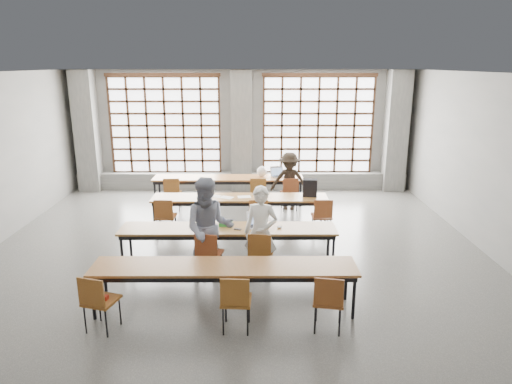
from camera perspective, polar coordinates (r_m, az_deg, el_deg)
floor at (r=8.83m, az=-2.69°, el=-8.77°), size 11.00×11.00×0.00m
ceiling at (r=8.03m, az=-3.01°, el=14.59°), size 11.00×11.00×0.00m
wall_back at (r=13.66m, az=-1.79°, el=7.73°), size 10.00×0.00×10.00m
wall_front at (r=3.19m, az=-7.61°, el=-21.31°), size 10.00×0.00×10.00m
wall_right at (r=9.45m, az=29.09°, el=2.08°), size 0.00×11.00×11.00m
column_left at (r=14.24m, az=-20.38°, el=7.09°), size 0.60×0.55×3.50m
column_mid at (r=13.38m, az=-1.83°, el=7.56°), size 0.60×0.55×3.50m
column_right at (r=14.00m, az=17.08°, el=7.24°), size 0.60×0.55×3.50m
window_left at (r=13.81m, az=-11.28°, el=8.15°), size 3.32×0.12×3.00m
window_right at (r=13.68m, az=7.75°, el=8.24°), size 3.32×0.12×3.00m
sill_ledge at (r=13.76m, az=-1.76°, el=1.41°), size 9.80×0.35×0.50m
desk_row_a at (r=12.24m, az=-3.49°, el=1.57°), size 4.00×0.70×0.73m
desk_row_b at (r=10.42m, az=-2.03°, el=-0.95°), size 4.00×0.70×0.73m
desk_row_c at (r=8.51m, az=-3.49°, el=-4.88°), size 4.00×0.70×0.73m
desk_row_d at (r=7.00m, az=-3.99°, el=-9.63°), size 4.00×0.70×0.73m
chair_back_left at (r=11.83m, az=-10.42°, el=0.19°), size 0.44×0.44×0.88m
chair_back_mid at (r=11.64m, az=0.27°, el=0.20°), size 0.43×0.43×0.88m
chair_back_right at (r=11.67m, az=4.25°, el=0.20°), size 0.46×0.47×0.88m
chair_mid_left at (r=10.05m, az=-11.32°, el=-2.68°), size 0.43×0.44×0.88m
chair_mid_centre at (r=9.86m, az=0.23°, el=-2.72°), size 0.45×0.46×0.88m
chair_mid_right at (r=9.96m, az=8.28°, el=-2.68°), size 0.42×0.43×0.88m
chair_front_left at (r=8.01m, az=-6.00°, el=-7.31°), size 0.49×0.50×0.88m
chair_front_right at (r=7.96m, az=0.54°, el=-7.35°), size 0.48×0.48×0.88m
chair_near_left at (r=6.85m, az=-19.22°, el=-12.37°), size 0.52×0.52×0.88m
chair_near_mid at (r=6.49m, az=-2.56°, el=-13.06°), size 0.44×0.44×0.88m
chair_near_right at (r=6.57m, az=9.05°, el=-12.89°), size 0.49×0.49×0.88m
student_male at (r=7.98m, az=0.61°, el=-5.08°), size 0.69×0.55×1.65m
student_female at (r=7.99m, az=-5.87°, el=-4.53°), size 0.92×0.74×1.81m
student_back at (r=11.74m, az=4.18°, el=1.35°), size 1.05×0.71×1.49m
laptop_front at (r=8.56m, az=0.14°, el=-3.84°), size 0.41×0.37×0.26m
laptop_back at (r=12.30m, az=2.73°, el=2.26°), size 0.44×0.41×0.26m
mouse at (r=8.46m, az=2.95°, el=-4.39°), size 0.11×0.08×0.04m
green_box at (r=8.55m, az=-3.81°, el=-4.00°), size 0.25×0.10×0.09m
phone at (r=8.39m, az=-2.30°, el=-4.66°), size 0.14×0.10×0.01m
paper_sheet_a at (r=10.49m, az=-5.30°, el=-0.52°), size 0.33×0.27×0.00m
paper_sheet_b at (r=10.37m, az=-3.70°, el=-0.68°), size 0.36×0.31×0.00m
paper_sheet_c at (r=10.40m, az=-1.48°, el=-0.60°), size 0.33×0.25×0.00m
backpack at (r=10.47m, az=6.76°, el=0.53°), size 0.34×0.23×0.40m
plastic_bag at (r=12.21m, az=0.73°, el=2.58°), size 0.32×0.29×0.29m
red_pouch at (r=6.92m, az=-18.81°, el=-12.36°), size 0.21×0.11×0.06m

